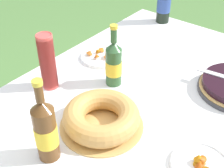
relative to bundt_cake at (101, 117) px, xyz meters
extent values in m
cube|color=brown|center=(0.13, -0.05, -0.07)|extent=(1.87, 1.16, 0.03)
cylinder|color=brown|center=(1.00, 0.46, -0.44)|extent=(0.06, 0.06, 0.70)
cube|color=white|center=(0.13, -0.05, -0.05)|extent=(1.88, 1.17, 0.00)
cube|color=white|center=(0.13, 0.53, -0.10)|extent=(1.88, 0.00, 0.10)
cube|color=white|center=(1.07, -0.05, -0.10)|extent=(0.00, 1.17, 0.10)
cube|color=silver|center=(0.54, -0.24, 0.01)|extent=(0.05, 0.19, 0.00)
cylinder|color=tan|center=(0.00, 0.00, -0.04)|extent=(0.33, 0.33, 0.01)
torus|color=tan|center=(0.00, 0.00, 0.00)|extent=(0.30, 0.30, 0.09)
cylinder|color=#E04C47|center=(0.05, 0.36, 0.00)|extent=(0.07, 0.07, 0.09)
cylinder|color=#E04C47|center=(0.05, 0.36, 0.01)|extent=(0.07, 0.07, 0.09)
cylinder|color=#E04C47|center=(0.05, 0.36, 0.03)|extent=(0.07, 0.07, 0.09)
cylinder|color=#E04C47|center=(0.05, 0.36, 0.04)|extent=(0.07, 0.07, 0.09)
cylinder|color=#E04C47|center=(0.05, 0.36, 0.05)|extent=(0.07, 0.07, 0.09)
cylinder|color=#E04C47|center=(0.05, 0.36, 0.07)|extent=(0.07, 0.07, 0.09)
cylinder|color=#E04C47|center=(0.05, 0.36, 0.08)|extent=(0.07, 0.07, 0.09)
cylinder|color=#E04C47|center=(0.05, 0.36, 0.09)|extent=(0.07, 0.07, 0.09)
cylinder|color=#E04C47|center=(0.05, 0.36, 0.11)|extent=(0.07, 0.07, 0.09)
cylinder|color=#E04C47|center=(0.05, 0.36, 0.12)|extent=(0.07, 0.07, 0.09)
cylinder|color=#E04C47|center=(0.05, 0.36, 0.13)|extent=(0.07, 0.07, 0.09)
cylinder|color=#E04C47|center=(0.05, 0.36, 0.14)|extent=(0.07, 0.07, 0.09)
cylinder|color=#E04C47|center=(0.05, 0.36, 0.16)|extent=(0.07, 0.07, 0.09)
cylinder|color=#E04C47|center=(0.05, 0.36, 0.17)|extent=(0.07, 0.07, 0.09)
torus|color=#E04C47|center=(0.05, 0.36, 0.22)|extent=(0.07, 0.07, 0.01)
cylinder|color=#2D562D|center=(0.26, 0.14, 0.04)|extent=(0.07, 0.07, 0.18)
cylinder|color=yellow|center=(0.26, 0.14, 0.04)|extent=(0.08, 0.08, 0.07)
cone|color=#2D562D|center=(0.26, 0.14, 0.15)|extent=(0.07, 0.07, 0.04)
cylinder|color=#2D562D|center=(0.26, 0.14, 0.20)|extent=(0.03, 0.03, 0.06)
cylinder|color=gold|center=(0.26, 0.14, 0.24)|extent=(0.03, 0.03, 0.02)
cylinder|color=brown|center=(-0.23, 0.05, 0.06)|extent=(0.08, 0.08, 0.21)
cylinder|color=yellow|center=(-0.23, 0.05, 0.06)|extent=(0.08, 0.08, 0.08)
cone|color=brown|center=(-0.23, 0.05, 0.19)|extent=(0.08, 0.08, 0.04)
cylinder|color=brown|center=(-0.23, 0.05, 0.24)|extent=(0.03, 0.03, 0.06)
cylinder|color=gold|center=(-0.23, 0.05, 0.28)|extent=(0.03, 0.03, 0.02)
cylinder|color=black|center=(0.98, 0.32, 0.07)|extent=(0.08, 0.08, 0.24)
cylinder|color=#334C93|center=(0.98, 0.32, 0.07)|extent=(0.09, 0.09, 0.09)
cylinder|color=white|center=(0.39, 0.33, -0.04)|extent=(0.22, 0.22, 0.01)
torus|color=white|center=(0.39, 0.33, -0.03)|extent=(0.22, 0.22, 0.01)
cone|color=#B94F0F|center=(0.36, 0.34, -0.01)|extent=(0.04, 0.04, 0.03)
cone|color=#A75416|center=(0.41, 0.30, -0.02)|extent=(0.04, 0.05, 0.03)
cone|color=#BE671D|center=(0.44, 0.36, -0.02)|extent=(0.04, 0.05, 0.04)
cone|color=#C36020|center=(0.39, 0.29, -0.02)|extent=(0.04, 0.04, 0.03)
cone|color=#B65F1D|center=(0.36, 0.39, -0.02)|extent=(0.05, 0.05, 0.03)
cone|color=#A65C0B|center=(0.40, 0.37, -0.02)|extent=(0.04, 0.04, 0.03)
cone|color=#C06C21|center=(0.43, 0.29, -0.01)|extent=(0.06, 0.06, 0.04)
cone|color=#BA6720|center=(0.41, 0.30, -0.01)|extent=(0.03, 0.03, 0.02)
cylinder|color=white|center=(0.06, -0.40, -0.04)|extent=(0.21, 0.21, 0.01)
torus|color=white|center=(0.06, -0.40, -0.03)|extent=(0.21, 0.21, 0.01)
cone|color=#B5651E|center=(0.06, -0.39, -0.03)|extent=(0.04, 0.04, 0.03)
cone|color=#B1440D|center=(0.04, -0.40, -0.01)|extent=(0.05, 0.05, 0.03)
cone|color=#BB5A1B|center=(0.06, -0.39, -0.01)|extent=(0.04, 0.04, 0.03)
cone|color=#AE6509|center=(0.05, -0.38, -0.02)|extent=(0.03, 0.04, 0.04)
cone|color=#AC610A|center=(0.06, -0.39, -0.01)|extent=(0.04, 0.04, 0.03)
cone|color=#AC4A0E|center=(0.08, -0.40, -0.02)|extent=(0.03, 0.03, 0.03)
cone|color=#CB730D|center=(0.06, -0.38, -0.01)|extent=(0.04, 0.04, 0.03)
camera|label=1|loc=(-0.68, -0.59, 0.82)|focal=50.00mm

